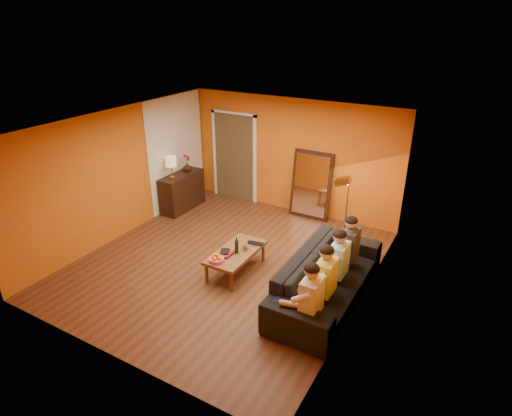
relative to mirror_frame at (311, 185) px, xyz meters
The scene contains 27 objects.
room_shell 2.39m from the mirror_frame, 103.68° to the right, with size 5.00×5.50×2.60m.
white_accent 3.21m from the mirror_frame, 163.83° to the right, with size 0.02×1.90×2.58m, color white.
doorway_recess 2.08m from the mirror_frame, behind, with size 1.06×0.30×2.10m, color #3F2D19.
door_jamb_left 2.64m from the mirror_frame, behind, with size 0.08×0.06×2.20m, color white.
door_jamb_right 1.51m from the mirror_frame, behind, with size 0.08×0.06×2.20m, color white.
door_header 2.46m from the mirror_frame, behind, with size 1.22×0.06×0.08m, color white.
mirror_frame is the anchor object (origin of this frame).
mirror_glass 0.04m from the mirror_frame, 90.00° to the right, with size 0.78×0.02×1.36m, color white.
sideboard 3.01m from the mirror_frame, 158.84° to the right, with size 0.44×1.18×0.85m, color black.
table_lamp 3.13m from the mirror_frame, 153.68° to the right, with size 0.24×0.24×0.51m, color beige, non-canonical shape.
sofa 3.11m from the mirror_frame, 62.00° to the right, with size 1.05×2.68×0.78m, color black.
coffee_table 2.85m from the mirror_frame, 94.86° to the right, with size 0.62×1.22×0.42m, color brown, non-canonical shape.
floor_lamp 1.52m from the mirror_frame, 41.23° to the right, with size 0.30×0.24×1.44m, color gold, non-canonical shape.
dog 3.21m from the mirror_frame, 64.89° to the right, with size 0.40×0.62×0.73m, color #A08348, non-canonical shape.
person_far_left 4.05m from the mirror_frame, 67.03° to the right, with size 0.70×0.44×1.22m, color silver, non-canonical shape.
person_mid_left 3.55m from the mirror_frame, 63.56° to the right, with size 0.70×0.44×1.22m, color #E8E14D, non-canonical shape.
person_mid_right 3.07m from the mirror_frame, 58.98° to the right, with size 0.70×0.44×1.22m, color #9CD4F2, non-canonical shape.
person_far_right 2.61m from the mirror_frame, 52.74° to the right, with size 0.70×0.44×1.22m, color #2E2E32, non-canonical shape.
fruit_bowl 3.26m from the mirror_frame, 95.94° to the right, with size 0.26×0.26×0.16m, color #C7467E, non-canonical shape.
wine_bottle 2.85m from the mirror_frame, 93.77° to the right, with size 0.07×0.07×0.31m, color black.
tumbler 2.68m from the mirror_frame, 92.51° to the right, with size 0.11×0.11×0.10m, color #B27F3F.
laptop 2.46m from the mirror_frame, 91.34° to the right, with size 0.29×0.19×0.02m, color black.
book_lower 3.03m from the mirror_frame, 97.95° to the right, with size 0.17×0.22×0.02m, color black.
book_mid 3.02m from the mirror_frame, 97.79° to the right, with size 0.19×0.26×0.02m, color #A1121C.
book_upper 3.04m from the mirror_frame, 97.92° to the right, with size 0.15×0.20×0.02m, color black.
vase 2.92m from the mirror_frame, 163.43° to the right, with size 0.20×0.20×0.20m, color black.
flowers 2.94m from the mirror_frame, 163.43° to the right, with size 0.17×0.17×0.42m, color #A1121C, non-canonical shape.
Camera 1 is at (3.84, -5.65, 4.23)m, focal length 30.00 mm.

